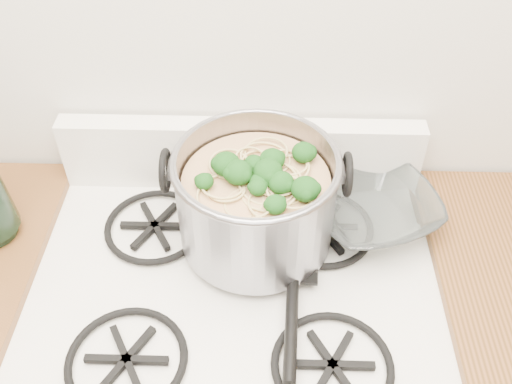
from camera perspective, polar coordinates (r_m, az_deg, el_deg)
name	(u,v)px	position (r m, az deg, el deg)	size (l,w,h in m)	color
stock_pot	(256,200)	(1.06, 0.00, -0.85)	(0.33, 0.30, 0.21)	gray
spatula	(294,257)	(1.08, 3.82, -6.53)	(0.29, 0.31, 0.02)	black
glass_bowl	(369,213)	(1.17, 11.26, -2.07)	(0.10, 0.10, 0.03)	white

